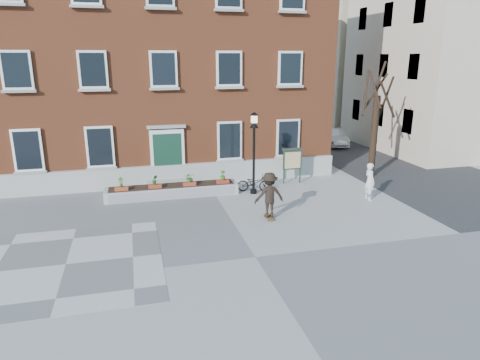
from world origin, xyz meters
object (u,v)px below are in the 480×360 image
object	(u,v)px
bystander	(370,181)
notice_board	(292,160)
skateboarder	(269,195)
lamp_post	(254,142)
bicycle	(254,183)
parked_car	(334,137)

from	to	relation	value
bystander	notice_board	xyz separation A→B (m)	(-2.48, 3.37, 0.39)
notice_board	skateboarder	size ratio (longest dim) A/B	0.96
bystander	lamp_post	world-z (taller)	lamp_post
lamp_post	skateboarder	size ratio (longest dim) A/B	2.02
bicycle	lamp_post	size ratio (longest dim) A/B	0.41
lamp_post	bystander	bearing A→B (deg)	-24.53
bicycle	notice_board	size ratio (longest dim) A/B	0.86
bicycle	lamp_post	distance (m)	2.14
bicycle	parked_car	bearing A→B (deg)	-27.55
parked_car	bystander	bearing A→B (deg)	-97.70
notice_board	skateboarder	bearing A→B (deg)	-121.09
bystander	notice_board	distance (m)	4.21
bystander	lamp_post	bearing A→B (deg)	65.12
bicycle	bystander	xyz separation A→B (m)	(4.78, -2.53, 0.45)
bicycle	parked_car	distance (m)	13.04
notice_board	lamp_post	bearing A→B (deg)	-154.58
bystander	notice_board	size ratio (longest dim) A/B	0.93
bicycle	notice_board	distance (m)	2.59
parked_car	bystander	world-z (taller)	bystander
bicycle	parked_car	world-z (taller)	parked_car
parked_car	bystander	xyz separation A→B (m)	(-4.18, -12.00, 0.24)
notice_board	bystander	bearing A→B (deg)	-53.69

